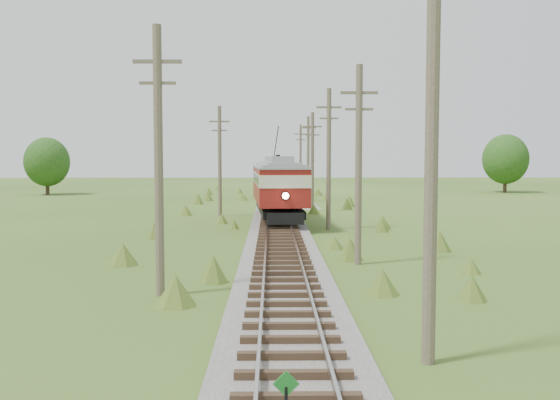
{
  "coord_description": "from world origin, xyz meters",
  "views": [
    {
      "loc": [
        -0.44,
        -8.78,
        4.68
      ],
      "look_at": [
        0.0,
        24.3,
        2.37
      ],
      "focal_mm": 40.0,
      "sensor_mm": 36.0,
      "label": 1
    }
  ],
  "objects_px": {
    "switch_marker": "(286,396)",
    "gravel_pile": "(305,202)",
    "streetcar": "(278,183)",
    "gondola": "(276,180)"
  },
  "relations": [
    {
      "from": "gondola",
      "to": "gravel_pile",
      "type": "xyz_separation_m",
      "value": [
        2.55,
        -15.17,
        -1.44
      ]
    },
    {
      "from": "gondola",
      "to": "gravel_pile",
      "type": "height_order",
      "value": "gondola"
    },
    {
      "from": "switch_marker",
      "to": "gravel_pile",
      "type": "relative_size",
      "value": 0.32
    },
    {
      "from": "gondola",
      "to": "gravel_pile",
      "type": "relative_size",
      "value": 2.42
    },
    {
      "from": "streetcar",
      "to": "switch_marker",
      "type": "bearing_deg",
      "value": -93.6
    },
    {
      "from": "streetcar",
      "to": "gondola",
      "type": "height_order",
      "value": "streetcar"
    },
    {
      "from": "gondola",
      "to": "gravel_pile",
      "type": "bearing_deg",
      "value": -84.62
    },
    {
      "from": "gravel_pile",
      "to": "gondola",
      "type": "bearing_deg",
      "value": 99.55
    },
    {
      "from": "switch_marker",
      "to": "streetcar",
      "type": "distance_m",
      "value": 33.67
    },
    {
      "from": "switch_marker",
      "to": "streetcar",
      "type": "bearing_deg",
      "value": 89.66
    }
  ]
}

